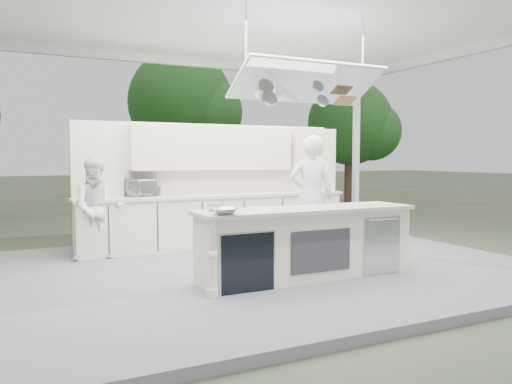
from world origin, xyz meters
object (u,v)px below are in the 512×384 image
demo_island (306,243)px  back_counter (217,220)px  head_chef (311,197)px  sous_chef (98,209)px

demo_island → back_counter: bearing=93.6°
head_chef → back_counter: bearing=-36.5°
demo_island → head_chef: 1.49m
demo_island → back_counter: (-0.18, 2.81, 0.00)m
demo_island → sous_chef: bearing=133.7°
demo_island → sous_chef: 3.42m
head_chef → sous_chef: bearing=0.3°
back_counter → head_chef: size_ratio=2.56×
demo_island → head_chef: (0.80, 1.14, 0.52)m
head_chef → sous_chef: (-3.15, 1.32, -0.18)m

